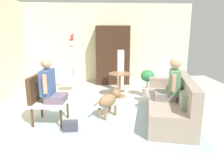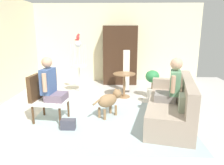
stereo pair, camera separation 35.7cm
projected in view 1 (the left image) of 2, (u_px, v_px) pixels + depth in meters
The scene contains 15 objects.
ground_plane at pixel (110, 118), 4.39m from camera, with size 8.11×8.11×0.00m, color beige.
back_wall at pixel (105, 43), 7.41m from camera, with size 6.01×0.12×2.67m, color beige.
area_rug at pixel (110, 122), 4.19m from camera, with size 3.11×2.35×0.01m, color #9EB2B7.
couch at pixel (172, 105), 4.29m from camera, with size 1.24×2.09×0.87m.
armchair at pixel (43, 97), 4.08m from camera, with size 0.71×0.63×0.94m.
person_on_couch at pixel (171, 83), 4.16m from camera, with size 0.55×0.57×0.84m.
person_on_armchair at pixel (50, 85), 4.01m from camera, with size 0.47×0.55×0.85m.
round_end_table at pixel (120, 80), 5.71m from camera, with size 0.59×0.59×0.66m.
dog at pixel (109, 100), 4.43m from camera, with size 0.59×0.64×0.57m.
bird_cage_stand at pixel (73, 64), 5.91m from camera, with size 0.47×0.47×1.50m.
parrot at pixel (72, 37), 5.73m from camera, with size 0.17×0.10×0.19m.
potted_plant at pixel (147, 80), 5.73m from camera, with size 0.37×0.37×0.75m.
column_lamp at pixel (121, 71), 6.20m from camera, with size 0.20×0.20×1.23m.
armoire_cabinet at pixel (112, 55), 7.11m from camera, with size 1.11×0.56×1.93m, color #382316.
handbag at pixel (70, 126), 3.82m from camera, with size 0.27×0.15×0.19m, color #3F3F4C.
Camera 1 is at (-0.20, -4.08, 1.78)m, focal length 33.83 mm.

